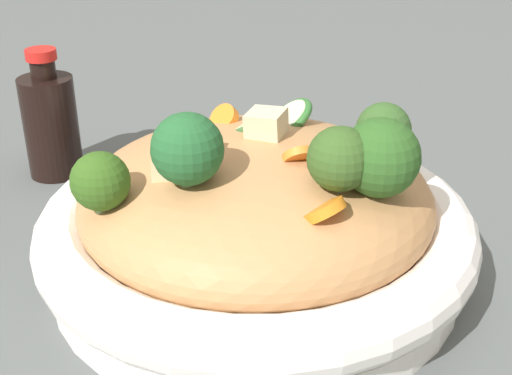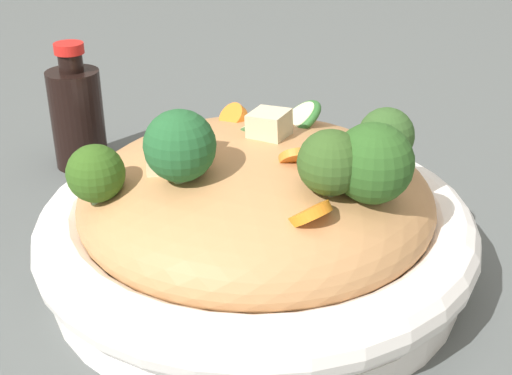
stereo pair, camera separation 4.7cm
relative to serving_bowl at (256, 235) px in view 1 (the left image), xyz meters
The scene contains 8 objects.
ground_plane 0.03m from the serving_bowl, ahead, with size 3.00×3.00×0.00m, color #4F5453.
serving_bowl is the anchor object (origin of this frame).
noodle_heap 0.03m from the serving_bowl, 118.61° to the left, with size 0.24×0.24×0.08m.
broccoli_florets 0.09m from the serving_bowl, 10.62° to the left, with size 0.10×0.24×0.07m.
carrot_coins 0.07m from the serving_bowl, 25.15° to the left, with size 0.18×0.05×0.03m.
zucchini_slices 0.09m from the serving_bowl, 147.62° to the left, with size 0.06×0.07×0.03m.
chicken_chunks 0.08m from the serving_bowl, 86.45° to the right, with size 0.07×0.10×0.03m.
soy_sauce_bottle 0.25m from the serving_bowl, 148.35° to the right, with size 0.05×0.05×0.12m.
Camera 1 is at (0.40, -0.12, 0.28)m, focal length 48.19 mm.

